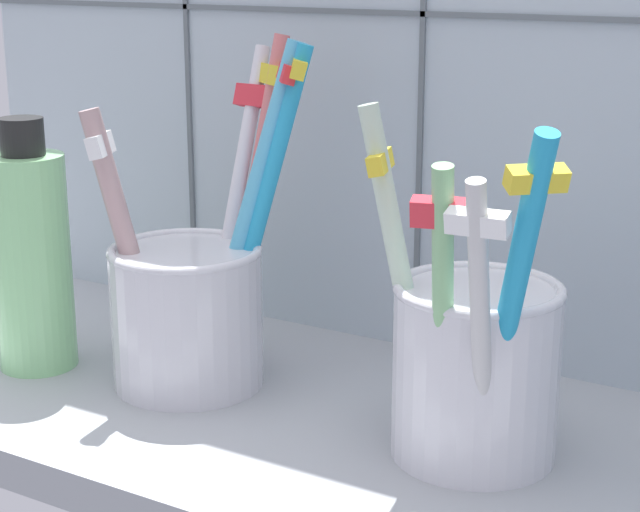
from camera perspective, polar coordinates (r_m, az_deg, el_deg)
The scene contains 4 objects.
counter_slab at distance 54.04cm, azimuth 0.01°, elevation -9.51°, with size 64.00×22.00×2.00cm, color #9EA3A8.
toothbrush_cup_left at distance 56.35cm, azimuth -6.91°, elevation -2.28°, with size 10.51×11.11×18.24cm.
toothbrush_cup_right at distance 48.19cm, azimuth 8.29°, elevation -5.60°, with size 10.28×9.58×16.17cm.
soap_bottle at distance 59.87cm, azimuth -15.30°, elevation -0.05°, with size 4.28×4.28×13.95cm.
Camera 1 is at (24.81, -41.97, 24.31)cm, focal length 59.36 mm.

